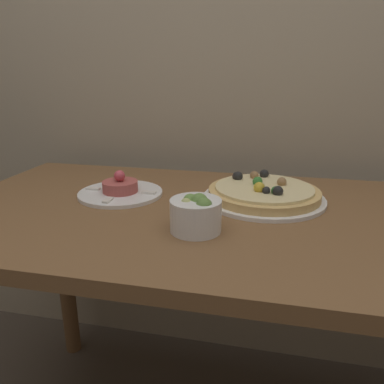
# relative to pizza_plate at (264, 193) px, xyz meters

# --- Properties ---
(back_wall) EXTENTS (8.00, 0.05, 2.60)m
(back_wall) POSITION_rel_pizza_plate_xyz_m (-0.09, 0.39, 0.49)
(back_wall) COLOR tan
(back_wall) RESTS_ON ground_plane
(dining_table) EXTENTS (1.44, 0.73, 0.79)m
(dining_table) POSITION_rel_pizza_plate_xyz_m (-0.09, -0.11, -0.13)
(dining_table) COLOR brown
(dining_table) RESTS_ON ground_plane
(pizza_plate) EXTENTS (0.32, 0.32, 0.06)m
(pizza_plate) POSITION_rel_pizza_plate_xyz_m (0.00, 0.00, 0.00)
(pizza_plate) COLOR white
(pizza_plate) RESTS_ON dining_table
(tartare_plate) EXTENTS (0.23, 0.23, 0.07)m
(tartare_plate) POSITION_rel_pizza_plate_xyz_m (-0.39, -0.04, -0.01)
(tartare_plate) COLOR white
(tartare_plate) RESTS_ON dining_table
(small_bowl) EXTENTS (0.11, 0.11, 0.08)m
(small_bowl) POSITION_rel_pizza_plate_xyz_m (-0.14, -0.24, 0.02)
(small_bowl) COLOR white
(small_bowl) RESTS_ON dining_table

